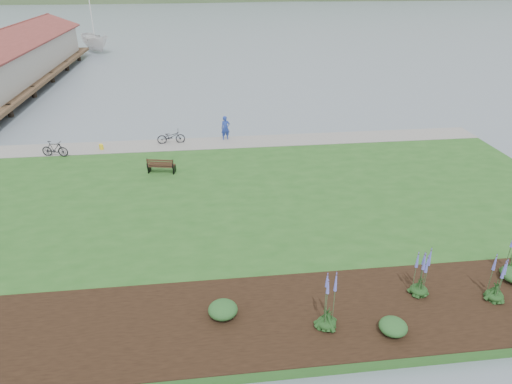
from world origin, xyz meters
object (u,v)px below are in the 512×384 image
Objects in this scene: bicycle_a at (171,137)px; sailboat at (97,52)px; park_bench at (161,165)px; person at (225,126)px.

sailboat is (-12.05, 39.05, -0.87)m from bicycle_a.
park_bench is 0.88× the size of bicycle_a.
park_bench is 6.37m from person.
person is at bearing 63.97° from park_bench.
park_bench is at bearing -107.11° from sailboat.
sailboat is at bearing 13.90° from bicycle_a.
park_bench is at bearing -137.84° from person.
sailboat is at bearing 101.88° from person.
bicycle_a is at bearing -104.94° from sailboat.
sailboat is (-15.61, 38.75, -1.34)m from person.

